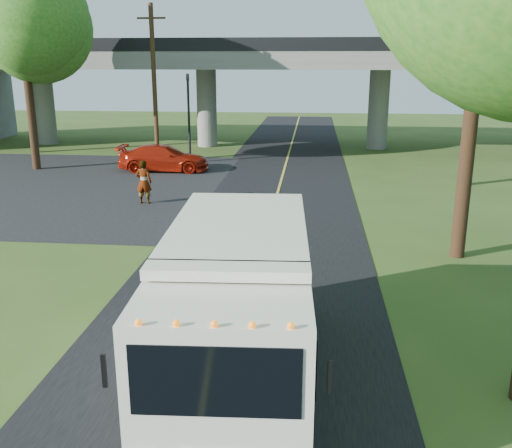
# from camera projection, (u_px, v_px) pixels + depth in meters

# --- Properties ---
(ground) EXTENTS (120.00, 120.00, 0.00)m
(ground) POSITION_uv_depth(u_px,v_px,m) (215.00, 413.00, 9.99)
(ground) COLOR #334A1A
(ground) RESTS_ON ground
(road) EXTENTS (7.00, 90.00, 0.02)m
(road) POSITION_uv_depth(u_px,v_px,m) (264.00, 240.00, 19.55)
(road) COLOR black
(road) RESTS_ON ground
(parking_lot) EXTENTS (16.00, 18.00, 0.01)m
(parking_lot) POSITION_uv_depth(u_px,v_px,m) (57.00, 185.00, 28.26)
(parking_lot) COLOR black
(parking_lot) RESTS_ON ground
(lane_line) EXTENTS (0.12, 90.00, 0.01)m
(lane_line) POSITION_uv_depth(u_px,v_px,m) (264.00, 240.00, 19.54)
(lane_line) COLOR gold
(lane_line) RESTS_ON road
(overpass) EXTENTS (54.00, 10.00, 7.30)m
(overpass) POSITION_uv_depth(u_px,v_px,m) (292.00, 81.00, 39.33)
(overpass) COLOR slate
(overpass) RESTS_ON ground
(traffic_signal) EXTENTS (0.18, 0.22, 5.20)m
(traffic_signal) POSITION_uv_depth(u_px,v_px,m) (189.00, 108.00, 34.54)
(traffic_signal) COLOR black
(traffic_signal) RESTS_ON ground
(utility_pole) EXTENTS (1.60, 0.26, 9.00)m
(utility_pole) POSITION_uv_depth(u_px,v_px,m) (154.00, 85.00, 32.39)
(utility_pole) COLOR #472D19
(utility_pole) RESTS_ON ground
(tree_right_far) EXTENTS (5.77, 5.67, 10.99)m
(tree_right_far) POSITION_uv_depth(u_px,v_px,m) (486.00, 6.00, 25.78)
(tree_right_far) COLOR #382314
(tree_right_far) RESTS_ON ground
(tree_left_lot) EXTENTS (5.60, 5.50, 10.50)m
(tree_left_lot) POSITION_uv_depth(u_px,v_px,m) (23.00, 22.00, 30.01)
(tree_left_lot) COLOR #382314
(tree_left_lot) RESTS_ON ground
(tree_left_far) EXTENTS (5.26, 5.16, 9.89)m
(tree_left_far) POSITION_uv_depth(u_px,v_px,m) (25.00, 36.00, 36.16)
(tree_left_far) COLOR #382314
(tree_left_far) RESTS_ON ground
(step_van) EXTENTS (2.96, 7.19, 2.96)m
(step_van) POSITION_uv_depth(u_px,v_px,m) (237.00, 303.00, 10.58)
(step_van) COLOR silver
(step_van) RESTS_ON ground
(red_sedan) EXTENTS (5.07, 2.26, 1.45)m
(red_sedan) POSITION_uv_depth(u_px,v_px,m) (164.00, 158.00, 31.69)
(red_sedan) COLOR #9C1909
(red_sedan) RESTS_ON ground
(pedestrian) EXTENTS (0.70, 0.47, 1.90)m
(pedestrian) POSITION_uv_depth(u_px,v_px,m) (144.00, 182.00, 24.34)
(pedestrian) COLOR gray
(pedestrian) RESTS_ON ground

